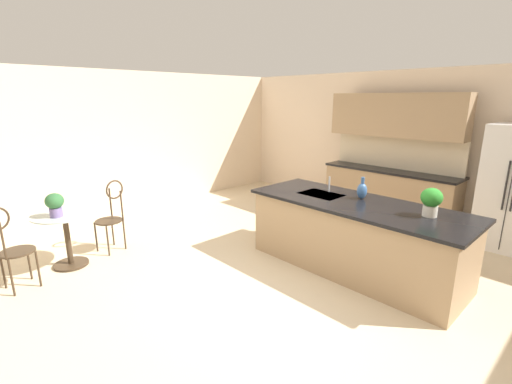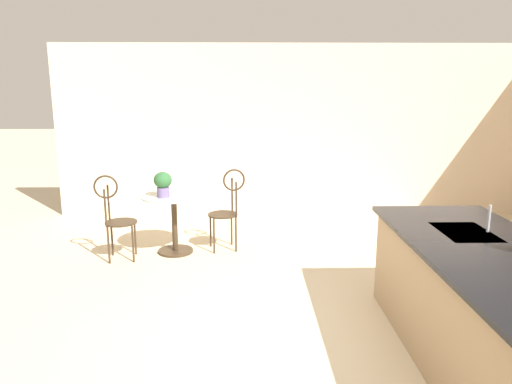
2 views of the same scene
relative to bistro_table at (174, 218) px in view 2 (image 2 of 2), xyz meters
name	(u,v)px [view 2 (image 2 of 2)]	position (x,y,z in m)	size (l,w,h in m)	color
ground_plane	(362,353)	(2.40, 1.81, -0.45)	(40.00, 40.00, 0.00)	beige
wall_left_window	(303,131)	(-1.86, 1.81, 0.90)	(0.12, 7.80, 2.70)	beige
kitchen_island	(494,316)	(2.70, 2.66, 0.02)	(2.80, 1.06, 0.92)	tan
bistro_table	(174,218)	(0.00, 0.00, 0.00)	(0.80, 0.80, 0.74)	#3D2D1E
chair_near_window	(227,206)	(-0.12, 0.66, 0.13)	(0.46, 0.52, 1.04)	#3D2D1E
chair_by_island	(116,213)	(0.23, -0.66, 0.13)	(0.43, 0.50, 1.04)	#3D2D1E
sink_faucet	(489,218)	(2.15, 2.84, 0.58)	(0.02, 0.02, 0.22)	#B2B5BA
potted_plant_on_table	(163,183)	(0.09, -0.11, 0.47)	(0.22, 0.22, 0.31)	#7A669E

